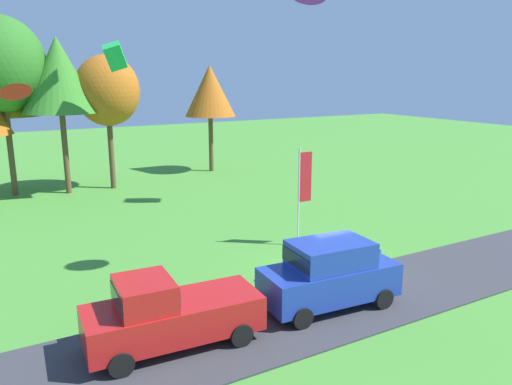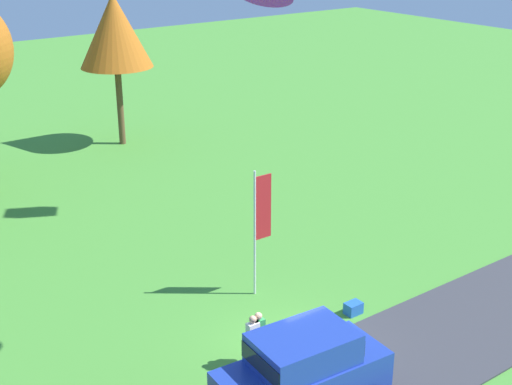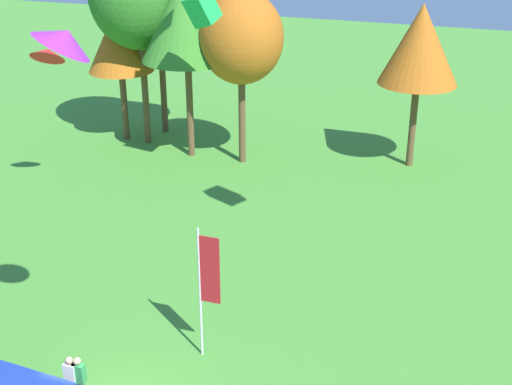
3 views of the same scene
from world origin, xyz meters
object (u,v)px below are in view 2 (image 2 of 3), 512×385
Objects in this scene: person_beside_suv at (258,338)px; car_suv_near_entrance at (303,369)px; cooler_box at (353,308)px; flag_banner at (260,216)px; person_watching_sky at (253,341)px; tree_center_back at (115,31)px.

car_suv_near_entrance is at bearing -97.74° from person_beside_suv.
person_beside_suv is at bearing -174.69° from cooler_box.
person_watching_sky is at bearing -129.36° from flag_banner.
cooler_box is (4.41, 0.44, -0.68)m from person_watching_sky.
person_beside_suv is 0.20× the size of tree_center_back.
person_beside_suv is 1.00× the size of person_watching_sky.
flag_banner is (2.90, 5.74, 1.57)m from car_suv_near_entrance.
flag_banner is at bearing 63.21° from car_suv_near_entrance.
tree_center_back is at bearing 74.34° from car_suv_near_entrance.
flag_banner is at bearing 118.22° from cooler_box.
person_beside_suv is at bearing -106.49° from tree_center_back.
person_watching_sky is (0.09, 2.32, -0.42)m from car_suv_near_entrance.
flag_banner reaches higher than person_watching_sky.
person_beside_suv and person_watching_sky have the same top height.
person_watching_sky is at bearing 87.76° from car_suv_near_entrance.
tree_center_back reaches higher than car_suv_near_entrance.
cooler_box is (-2.27, -21.39, -6.15)m from tree_center_back.
person_beside_suv is at bearing 12.17° from person_watching_sky.
tree_center_back is at bearing 72.99° from person_watching_sky.
cooler_box is (4.50, 2.76, -1.10)m from car_suv_near_entrance.
flag_banner is at bearing 52.63° from person_beside_suv.
person_beside_suv reaches higher than cooler_box.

